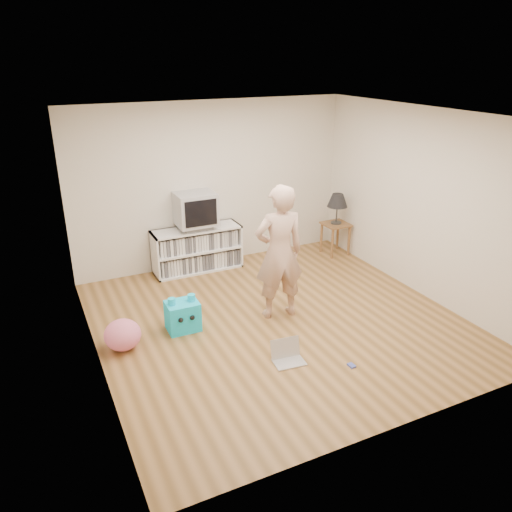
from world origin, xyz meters
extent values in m
plane|color=brown|center=(0.00, 0.00, 0.00)|extent=(4.50, 4.50, 0.00)
cube|color=beige|center=(0.00, 2.25, 1.30)|extent=(4.50, 0.02, 2.60)
cube|color=beige|center=(0.00, -2.25, 1.30)|extent=(4.50, 0.02, 2.60)
cube|color=beige|center=(-2.25, 0.00, 1.30)|extent=(0.02, 4.50, 2.60)
cube|color=beige|center=(2.25, 0.00, 1.30)|extent=(0.02, 4.50, 2.60)
cube|color=white|center=(0.00, 0.00, 2.60)|extent=(4.50, 4.50, 0.01)
cube|color=white|center=(-0.38, 2.23, 0.35)|extent=(1.40, 0.03, 0.70)
cube|color=white|center=(-1.07, 2.02, 0.35)|extent=(0.03, 0.45, 0.70)
cube|color=white|center=(0.30, 2.02, 0.35)|extent=(0.03, 0.45, 0.70)
cube|color=white|center=(-0.38, 2.02, 0.01)|extent=(1.40, 0.45, 0.03)
cube|color=white|center=(-0.38, 2.02, 0.35)|extent=(1.34, 0.45, 0.03)
cube|color=white|center=(-0.38, 2.02, 0.68)|extent=(1.40, 0.45, 0.03)
cube|color=silver|center=(-0.38, 2.02, 0.35)|extent=(1.26, 0.36, 0.64)
cube|color=gray|center=(-0.38, 2.02, 0.73)|extent=(0.45, 0.35, 0.07)
cube|color=#A3A3A8|center=(-0.38, 2.02, 1.02)|extent=(0.60, 0.52, 0.50)
cube|color=black|center=(-0.38, 1.75, 1.02)|extent=(0.50, 0.01, 0.40)
cylinder|color=brown|center=(1.82, 1.48, 0.26)|extent=(0.04, 0.04, 0.52)
cylinder|color=brown|center=(2.16, 1.48, 0.26)|extent=(0.04, 0.04, 0.52)
cylinder|color=brown|center=(1.82, 1.82, 0.26)|extent=(0.04, 0.04, 0.52)
cylinder|color=brown|center=(2.16, 1.82, 0.26)|extent=(0.04, 0.04, 0.52)
cube|color=brown|center=(1.99, 1.65, 0.54)|extent=(0.42, 0.42, 0.03)
cylinder|color=#333333|center=(1.99, 1.65, 0.56)|extent=(0.18, 0.18, 0.02)
cylinder|color=#333333|center=(1.99, 1.65, 0.74)|extent=(0.02, 0.02, 0.32)
imported|color=tan|center=(0.08, 0.14, 0.89)|extent=(0.70, 0.50, 1.78)
cube|color=silver|center=(-0.33, -0.90, 0.01)|extent=(0.37, 0.28, 0.02)
cube|color=silver|center=(-0.32, -0.78, 0.13)|extent=(0.35, 0.11, 0.23)
cube|color=black|center=(-0.32, -0.78, 0.13)|extent=(0.31, 0.08, 0.18)
cube|color=#4654BC|center=(0.27, -1.26, 0.01)|extent=(0.07, 0.09, 0.02)
cube|color=#0DC5FF|center=(-1.18, 0.32, 0.19)|extent=(0.40, 0.32, 0.38)
cylinder|color=#0DC5FF|center=(-1.30, 0.32, 0.42)|extent=(0.09, 0.09, 0.08)
cylinder|color=#0DC5FF|center=(-1.05, 0.32, 0.42)|extent=(0.09, 0.09, 0.08)
sphere|color=black|center=(-1.25, 0.16, 0.23)|extent=(0.06, 0.06, 0.06)
sphere|color=black|center=(-1.11, 0.16, 0.23)|extent=(0.06, 0.06, 0.06)
ellipsoid|color=pink|center=(-1.95, 0.20, 0.18)|extent=(0.56, 0.56, 0.37)
camera|label=1|loc=(-2.72, -5.02, 3.26)|focal=35.00mm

